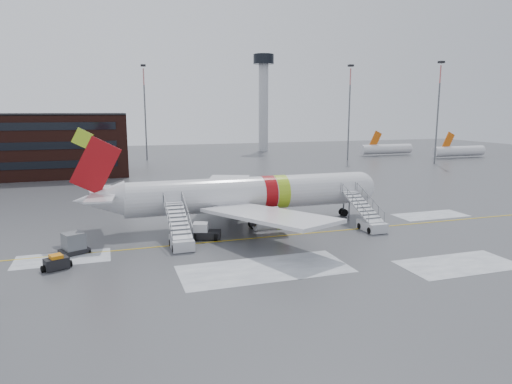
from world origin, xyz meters
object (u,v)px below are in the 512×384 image
object	(u,v)px
airstair_aft	(180,235)
pushback_tug	(204,232)
uld_container	(74,244)
baggage_tractor	(56,263)
airstair_fwd	(368,220)
airliner	(243,195)

from	to	relation	value
airstair_aft	pushback_tug	distance (m)	3.18
pushback_tug	uld_container	world-z (taller)	uld_container
baggage_tractor	airstair_fwd	bearing A→B (deg)	6.13
airliner	uld_container	distance (m)	18.81
pushback_tug	uld_container	size ratio (longest dim) A/B	1.14
pushback_tug	uld_container	distance (m)	12.25
airliner	baggage_tractor	xyz separation A→B (m)	(-18.81, -9.89, -2.89)
uld_container	pushback_tug	bearing A→B (deg)	4.80
airstair_fwd	pushback_tug	size ratio (longest dim) A/B	2.35
baggage_tractor	pushback_tug	bearing A→B (deg)	20.75
airliner	baggage_tractor	world-z (taller)	airliner
airstair_aft	pushback_tug	bearing A→B (deg)	32.44
airliner	baggage_tractor	distance (m)	21.45
airstair_fwd	pushback_tug	distance (m)	17.99
pushback_tug	baggage_tractor	world-z (taller)	pushback_tug
airstair_fwd	airstair_aft	xyz separation A→B (m)	(-20.58, 0.00, 0.00)
airliner	pushback_tug	distance (m)	7.80
airstair_fwd	uld_container	xyz separation A→B (m)	(-30.11, 0.67, -0.16)
airstair_fwd	pushback_tug	bearing A→B (deg)	174.60
airstair_aft	pushback_tug	size ratio (longest dim) A/B	2.35
airstair_fwd	airstair_aft	distance (m)	20.58
airstair_fwd	uld_container	distance (m)	30.12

